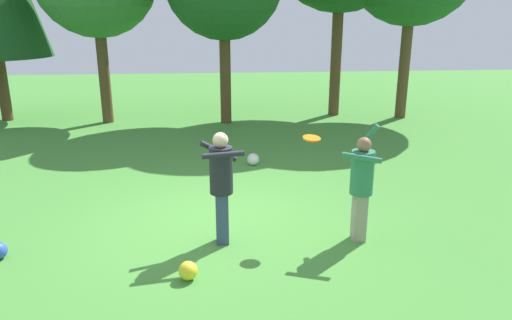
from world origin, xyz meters
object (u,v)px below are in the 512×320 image
Objects in this scene: frisbee at (312,138)px; ball_yellow at (188,271)px; person_thrower at (362,180)px; person_catcher at (221,179)px; ball_white at (253,159)px.

frisbee is 2.61m from ball_yellow.
person_thrower is 1.04× the size of person_catcher.
person_catcher is 1.43m from ball_yellow.
frisbee is at bearing 34.02° from ball_yellow.
ball_yellow is (-1.82, -1.23, -1.41)m from frisbee.
frisbee is 3.84m from ball_white.
ball_yellow is (-0.47, -1.02, -0.89)m from person_catcher.
person_catcher is 6.81× the size of ball_yellow.
frisbee is (1.36, 0.22, 0.52)m from person_catcher.
ball_yellow is (-1.24, -4.76, -0.01)m from ball_white.
ball_white reaches higher than ball_yellow.
person_thrower reaches higher than person_catcher.
person_thrower is 2.06m from person_catcher.
person_thrower reaches higher than ball_yellow.
ball_yellow is at bearing 43.96° from person_thrower.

